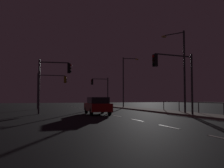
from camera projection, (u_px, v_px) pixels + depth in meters
name	position (u px, v px, depth m)	size (l,w,h in m)	color
ground_plane	(115.00, 116.00, 20.79)	(112.00, 112.00, 0.00)	black
sidewalk_right	(183.00, 113.00, 22.91)	(2.57, 77.00, 0.14)	#9E937F
lane_markings_center	(104.00, 113.00, 24.10)	(0.14, 50.00, 0.01)	silver
lane_edge_line	(145.00, 111.00, 27.16)	(0.14, 53.00, 0.01)	silver
car	(97.00, 105.00, 22.42)	(2.08, 4.50, 1.57)	#B71414
traffic_light_far_center	(175.00, 71.00, 19.58)	(3.96, 0.68, 5.02)	#38383D
traffic_light_overhead_east	(53.00, 76.00, 23.24)	(3.06, 0.54, 5.13)	#4C4C51
traffic_light_mid_right	(100.00, 86.00, 41.83)	(3.06, 0.37, 4.85)	#2D3033
traffic_light_mid_left	(51.00, 84.00, 33.32)	(3.96, 0.46, 4.82)	#4C4C51
street_lamp_far_end	(180.00, 63.00, 23.18)	(1.49, 2.00, 7.71)	#38383D
street_lamp_across_street	(126.00, 77.00, 36.59)	(2.40, 0.73, 7.42)	#4C4C51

